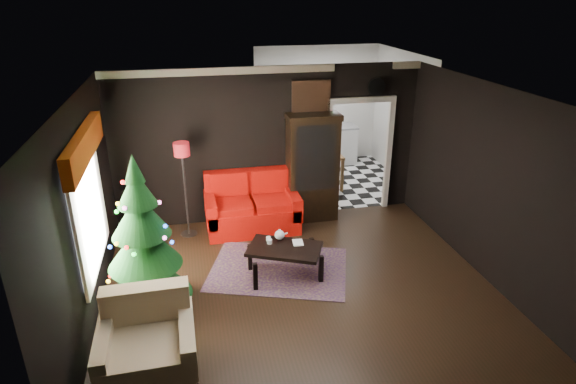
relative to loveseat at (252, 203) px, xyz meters
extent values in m
plane|color=black|center=(0.40, -2.05, -0.50)|extent=(5.50, 5.50, 0.00)
plane|color=white|center=(0.40, -2.05, 2.30)|extent=(5.50, 5.50, 0.00)
plane|color=black|center=(0.40, 0.45, 0.90)|extent=(5.50, 0.00, 5.50)
plane|color=black|center=(0.40, -4.55, 0.90)|extent=(5.50, 0.00, 5.50)
plane|color=black|center=(-2.35, -2.05, 0.90)|extent=(0.00, 5.50, 5.50)
plane|color=black|center=(3.15, -2.05, 0.90)|extent=(0.00, 5.50, 5.50)
cube|color=white|center=(-2.31, -1.85, 0.95)|extent=(0.05, 1.60, 1.40)
cube|color=#863007|center=(-2.23, -1.85, 1.77)|extent=(0.12, 2.10, 0.35)
plane|color=white|center=(2.10, 1.95, -0.50)|extent=(3.00, 3.00, 0.00)
cube|color=white|center=(2.10, 3.40, 1.20)|extent=(0.70, 0.06, 0.70)
cube|color=#3A2D33|center=(0.19, -1.45, -0.49)|extent=(2.43, 2.08, 0.01)
cylinder|color=silver|center=(0.05, -1.39, 0.02)|extent=(0.08, 0.08, 0.06)
cylinder|color=white|center=(0.05, -1.48, 0.02)|extent=(0.09, 0.09, 0.07)
imported|color=#87755D|center=(0.39, -1.56, 0.09)|extent=(0.15, 0.03, 0.21)
cylinder|color=silver|center=(2.35, 0.40, 1.88)|extent=(0.32, 0.32, 0.06)
cube|color=#B0864C|center=(1.15, 0.41, 1.75)|extent=(0.62, 0.05, 0.52)
cube|color=white|center=(2.10, 3.15, -0.05)|extent=(1.80, 0.60, 0.90)
camera|label=1|loc=(-1.02, -7.72, 3.48)|focal=30.09mm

